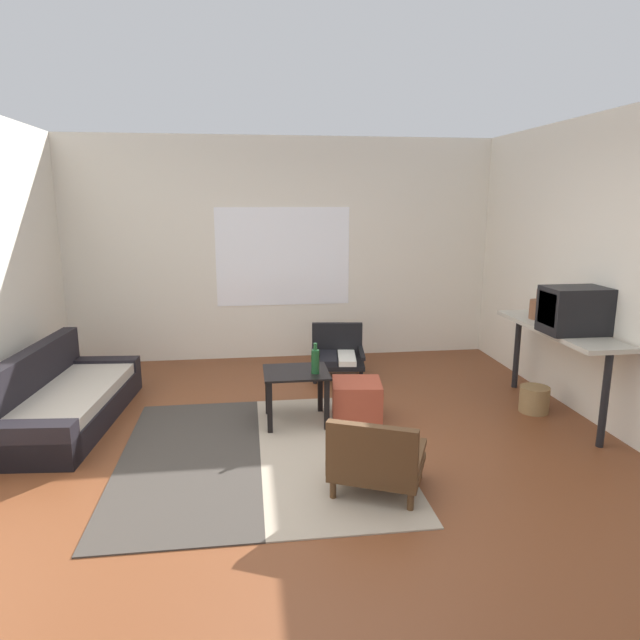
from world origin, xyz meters
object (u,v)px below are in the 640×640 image
(ottoman_orange, at_px, (357,400))
(crt_television, at_px, (575,310))
(couch, at_px, (62,401))
(glass_bottle, at_px, (315,361))
(armchair_striped_foreground, at_px, (376,460))
(armchair_by_window, at_px, (337,353))
(coffee_table, at_px, (296,383))
(clay_vase, at_px, (540,308))
(console_shelf, at_px, (558,336))
(wicker_basket, at_px, (534,399))

(ottoman_orange, distance_m, crt_television, 2.05)
(couch, bearing_deg, glass_bottle, -8.44)
(armchair_striped_foreground, bearing_deg, armchair_by_window, 86.37)
(ottoman_orange, bearing_deg, coffee_table, -179.97)
(couch, relative_size, clay_vase, 6.70)
(armchair_by_window, height_order, crt_television, crt_television)
(armchair_striped_foreground, bearing_deg, console_shelf, 31.64)
(couch, relative_size, crt_television, 3.63)
(armchair_by_window, relative_size, armchair_striped_foreground, 0.85)
(ottoman_orange, xyz_separation_m, clay_vase, (1.84, 0.26, 0.75))
(armchair_by_window, distance_m, clay_vase, 2.20)
(armchair_striped_foreground, distance_m, wicker_basket, 2.22)
(armchair_striped_foreground, bearing_deg, couch, 147.96)
(clay_vase, distance_m, glass_bottle, 2.28)
(crt_television, relative_size, clay_vase, 1.85)
(ottoman_orange, distance_m, clay_vase, 2.01)
(glass_bottle, bearing_deg, armchair_striped_foreground, -78.02)
(glass_bottle, bearing_deg, crt_television, -6.24)
(armchair_striped_foreground, xyz_separation_m, glass_bottle, (-0.26, 1.23, 0.34))
(ottoman_orange, bearing_deg, wicker_basket, -1.58)
(coffee_table, bearing_deg, wicker_basket, -1.19)
(armchair_striped_foreground, relative_size, wicker_basket, 2.84)
(wicker_basket, bearing_deg, armchair_by_window, 140.32)
(armchair_by_window, distance_m, wicker_basket, 2.15)
(clay_vase, bearing_deg, console_shelf, -90.00)
(armchair_by_window, xyz_separation_m, armchair_striped_foreground, (-0.17, -2.63, -0.01))
(ottoman_orange, distance_m, wicker_basket, 1.69)
(coffee_table, height_order, crt_television, crt_television)
(coffee_table, bearing_deg, armchair_by_window, 66.01)
(armchair_by_window, bearing_deg, crt_television, -42.49)
(armchair_by_window, bearing_deg, console_shelf, -38.18)
(wicker_basket, bearing_deg, crt_television, -61.96)
(clay_vase, distance_m, wicker_basket, 0.88)
(armchair_by_window, distance_m, crt_television, 2.56)
(crt_television, distance_m, wicker_basket, 0.96)
(couch, distance_m, armchair_striped_foreground, 2.94)
(console_shelf, xyz_separation_m, crt_television, (-0.00, -0.23, 0.29))
(crt_television, relative_size, glass_bottle, 1.98)
(console_shelf, bearing_deg, wicker_basket, 162.69)
(console_shelf, bearing_deg, couch, 175.60)
(clay_vase, bearing_deg, armchair_by_window, 149.50)
(crt_television, bearing_deg, glass_bottle, 173.76)
(console_shelf, bearing_deg, crt_television, -90.78)
(coffee_table, distance_m, clay_vase, 2.47)
(crt_television, xyz_separation_m, glass_bottle, (-2.23, 0.24, -0.44))
(armchair_striped_foreground, height_order, ottoman_orange, armchair_striped_foreground)
(couch, height_order, armchair_by_window, couch)
(ottoman_orange, xyz_separation_m, console_shelf, (1.84, -0.09, 0.56))
(armchair_by_window, height_order, ottoman_orange, armchair_by_window)
(couch, distance_m, clay_vase, 4.52)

